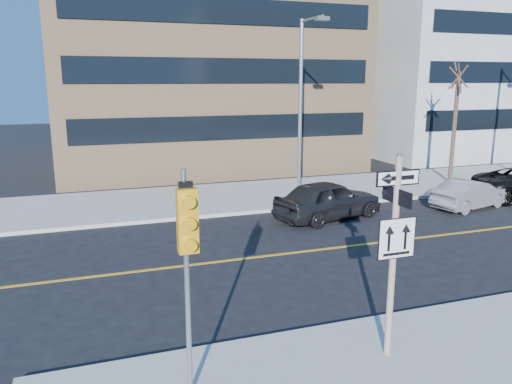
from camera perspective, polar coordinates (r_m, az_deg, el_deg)
name	(u,v)px	position (r m, az deg, el deg)	size (l,w,h in m)	color
ground	(329,308)	(12.82, 8.38, -12.96)	(120.00, 120.00, 0.00)	black
far_sidewalk	(512,175)	(32.75, 27.17, 1.71)	(66.00, 6.00, 0.15)	#AEACA3
sign_pole	(394,245)	(9.92, 15.50, -5.91)	(0.92, 0.92, 4.06)	silver
traffic_signal	(187,239)	(8.09, -7.84, -5.39)	(0.32, 0.45, 4.00)	gray
parked_car_a	(328,200)	(20.35, 8.27, -0.86)	(4.70, 1.89, 1.60)	black
parked_car_b	(471,194)	(23.77, 23.32, -0.21)	(3.88, 1.35, 1.28)	gray
streetlight_a	(303,97)	(23.01, 5.36, 10.73)	(0.55, 2.25, 8.00)	gray
street_tree_west	(458,80)	(28.34, 22.13, 11.79)	(1.80, 1.80, 6.35)	#382921
building_brick	(192,28)	(36.16, -7.36, 18.11)	(18.00, 18.00, 18.00)	tan
building_grey_mid	(462,55)	(45.18, 22.46, 14.28)	(20.00, 16.00, 15.00)	#9EA1A3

